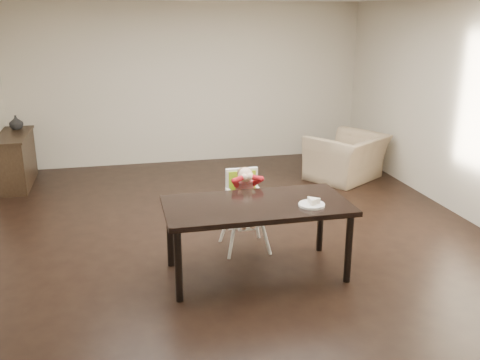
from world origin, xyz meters
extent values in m
plane|color=black|center=(0.00, 0.00, 0.00)|extent=(7.00, 7.00, 0.00)
cube|color=beige|center=(0.00, 3.50, 1.35)|extent=(6.00, 0.02, 2.70)
cube|color=beige|center=(0.00, -3.50, 1.35)|extent=(6.00, 0.02, 2.70)
cube|color=beige|center=(3.00, 0.00, 1.35)|extent=(0.02, 7.00, 2.70)
cube|color=black|center=(0.02, -0.92, 0.72)|extent=(1.80, 0.90, 0.05)
cylinder|color=black|center=(-0.80, -1.29, 0.35)|extent=(0.07, 0.07, 0.70)
cylinder|color=black|center=(0.84, -1.29, 0.35)|extent=(0.07, 0.07, 0.70)
cylinder|color=black|center=(-0.80, -0.55, 0.35)|extent=(0.07, 0.07, 0.70)
cylinder|color=black|center=(0.84, -0.55, 0.35)|extent=(0.07, 0.07, 0.70)
cylinder|color=white|center=(-0.13, -0.49, 0.25)|extent=(0.04, 0.04, 0.50)
cylinder|color=white|center=(0.22, -0.48, 0.25)|extent=(0.04, 0.04, 0.50)
cylinder|color=white|center=(-0.14, -0.13, 0.25)|extent=(0.04, 0.04, 0.50)
cylinder|color=white|center=(0.22, -0.12, 0.25)|extent=(0.04, 0.04, 0.50)
cube|color=white|center=(0.04, -0.31, 0.50)|extent=(0.36, 0.33, 0.04)
cube|color=#92CD1A|center=(0.04, -0.31, 0.53)|extent=(0.29, 0.27, 0.03)
cube|color=white|center=(0.04, -0.17, 0.70)|extent=(0.36, 0.05, 0.37)
cube|color=#92CD1A|center=(0.04, -0.19, 0.69)|extent=(0.30, 0.02, 0.34)
cube|color=black|center=(-0.01, -0.26, 0.69)|extent=(0.03, 0.16, 0.02)
cube|color=black|center=(0.10, -0.26, 0.69)|extent=(0.03, 0.16, 0.02)
cylinder|color=red|center=(0.04, -0.31, 0.66)|extent=(0.21, 0.21, 0.24)
sphere|color=beige|center=(0.04, -0.32, 0.86)|extent=(0.16, 0.16, 0.16)
ellipsoid|color=brown|center=(0.04, -0.30, 0.88)|extent=(0.17, 0.16, 0.12)
sphere|color=beige|center=(0.01, -0.41, 0.86)|extent=(0.07, 0.07, 0.07)
sphere|color=beige|center=(0.08, -0.41, 0.86)|extent=(0.07, 0.07, 0.07)
cylinder|color=white|center=(0.51, -1.11, 0.76)|extent=(0.26, 0.26, 0.02)
torus|color=white|center=(0.51, -1.11, 0.77)|extent=(0.26, 0.26, 0.01)
imported|color=#9F8665|center=(2.20, 1.85, 0.48)|extent=(1.30, 1.19, 0.96)
cube|color=black|center=(-2.78, 2.70, 0.38)|extent=(0.40, 1.20, 0.76)
cube|color=black|center=(-2.78, 2.70, 0.78)|extent=(0.44, 1.26, 0.03)
imported|color=#99999E|center=(-2.78, 3.06, 0.89)|extent=(0.26, 0.27, 0.21)
camera|label=1|loc=(-1.24, -5.63, 2.52)|focal=40.00mm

